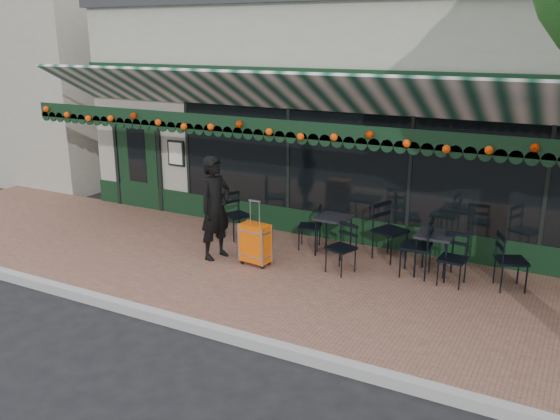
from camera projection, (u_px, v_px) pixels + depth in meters
The scene contains 16 objects.
ground at pixel (219, 334), 8.07m from camera, with size 80.00×80.00×0.00m, color black.
sidewalk at pixel (287, 278), 9.74m from camera, with size 18.00×4.00×0.15m, color brown.
curb at pixel (216, 332), 7.99m from camera, with size 18.00×0.16×0.15m, color #9E9E99.
restaurant_building at pixel (401, 108), 14.06m from camera, with size 12.00×9.60×4.50m.
neighbor_building_left at pixel (29, 82), 20.06m from camera, with size 12.00×8.00×4.80m, color #A19D8E.
woman at pixel (215, 208), 10.22m from camera, with size 0.66×0.43×1.82m, color black.
suitcase at pixel (255, 244), 10.04m from camera, with size 0.52×0.32×1.13m.
cafe_table_a at pixel (435, 238), 9.52m from camera, with size 0.58×0.58×0.71m.
cafe_table_b at pixel (334, 220), 10.44m from camera, with size 0.57×0.57×0.71m.
chair_a_left at pixel (416, 247), 9.56m from camera, with size 0.49×0.49×0.98m, color black, non-canonical shape.
chair_a_right at pixel (512, 261), 9.06m from camera, with size 0.45×0.45×0.90m, color black, non-canonical shape.
chair_a_front at pixel (453, 260), 9.22m from camera, with size 0.42×0.42×0.83m, color black, non-canonical shape.
chair_b_left at pixel (310, 227), 10.81m from camera, with size 0.41×0.41×0.82m, color black, non-canonical shape.
chair_b_right at pixel (390, 231), 10.26m from camera, with size 0.50×0.50×1.01m, color black, non-canonical shape.
chair_b_front at pixel (341, 249), 9.69m from camera, with size 0.41×0.41×0.83m, color black, non-canonical shape.
chair_solo at pixel (236, 216), 11.37m from camera, with size 0.45×0.45×0.89m, color black, non-canonical shape.
Camera 1 is at (4.17, -6.01, 3.91)m, focal length 38.00 mm.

